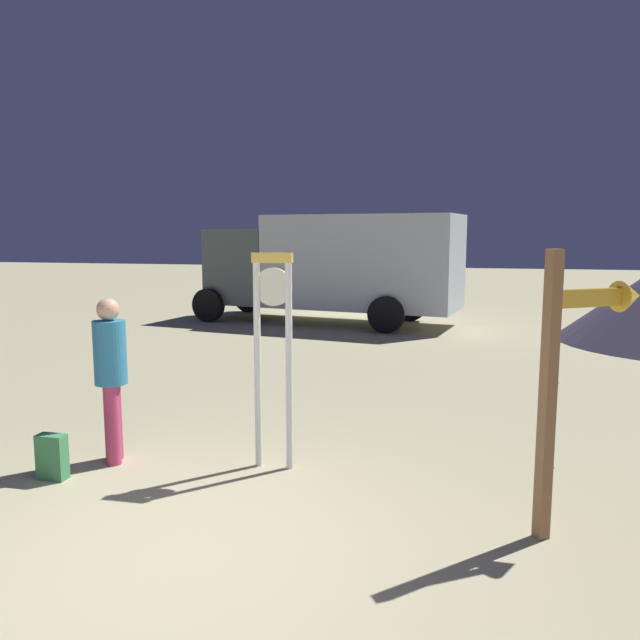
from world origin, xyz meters
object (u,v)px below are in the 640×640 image
Objects in this scene: backpack at (53,457)px; box_truck_near at (335,264)px; standing_clock at (273,339)px; arrow_sign at (580,351)px; person_near_clock at (111,372)px.

backpack is 11.30m from box_truck_near.
backpack is 0.06× the size of box_truck_near.
standing_clock is 0.97× the size of arrow_sign.
arrow_sign reaches higher than backpack.
arrow_sign is 5.07× the size of backpack.
arrow_sign is at bearing -7.18° from person_near_clock.
box_truck_near reaches higher than standing_clock.
box_truck_near reaches higher than person_near_clock.
standing_clock is 0.30× the size of box_truck_near.
box_truck_near reaches higher than arrow_sign.
arrow_sign is (2.78, -0.81, 0.15)m from standing_clock.
person_near_clock is (-1.70, -0.24, -0.37)m from standing_clock.
box_truck_near is (0.15, 10.64, 0.61)m from person_near_clock.
person_near_clock is at bearing 172.82° from arrow_sign.
backpack is (-0.33, -0.57, -0.76)m from person_near_clock.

